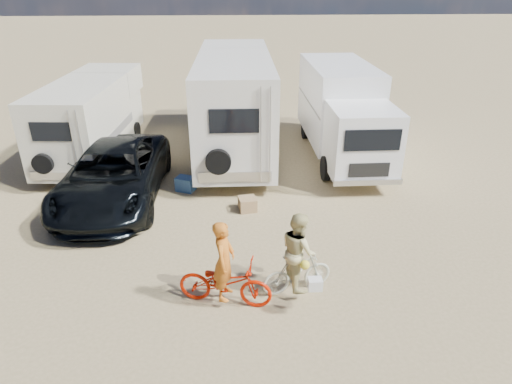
{
  "coord_description": "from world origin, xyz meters",
  "views": [
    {
      "loc": [
        -0.1,
        -9.11,
        6.33
      ],
      "look_at": [
        0.41,
        1.09,
        1.3
      ],
      "focal_mm": 31.31,
      "sensor_mm": 36.0,
      "label": 1
    }
  ],
  "objects_px": {
    "dark_suv": "(114,174)",
    "rider_man": "(224,268)",
    "box_truck": "(343,114)",
    "rider_woman": "(298,257)",
    "bike_parked": "(351,165)",
    "cooler": "(186,184)",
    "rv_left": "(92,120)",
    "bike_woman": "(297,273)",
    "bike_man": "(225,282)",
    "rv_main": "(235,106)",
    "crate": "(247,204)"
  },
  "relations": [
    {
      "from": "dark_suv",
      "to": "rider_man",
      "type": "relative_size",
      "value": 3.37
    },
    {
      "from": "box_truck",
      "to": "rider_man",
      "type": "relative_size",
      "value": 3.99
    },
    {
      "from": "box_truck",
      "to": "rider_man",
      "type": "distance_m",
      "value": 9.33
    },
    {
      "from": "rider_woman",
      "to": "bike_parked",
      "type": "xyz_separation_m",
      "value": [
        2.63,
        5.96,
        -0.44
      ]
    },
    {
      "from": "bike_parked",
      "to": "cooler",
      "type": "xyz_separation_m",
      "value": [
        -5.53,
        -0.75,
        -0.21
      ]
    },
    {
      "from": "rider_woman",
      "to": "cooler",
      "type": "relative_size",
      "value": 3.08
    },
    {
      "from": "rv_left",
      "to": "box_truck",
      "type": "relative_size",
      "value": 0.92
    },
    {
      "from": "rv_left",
      "to": "cooler",
      "type": "distance_m",
      "value": 4.99
    },
    {
      "from": "bike_woman",
      "to": "bike_man",
      "type": "bearing_deg",
      "value": 85.82
    },
    {
      "from": "box_truck",
      "to": "dark_suv",
      "type": "height_order",
      "value": "box_truck"
    },
    {
      "from": "rv_main",
      "to": "bike_parked",
      "type": "bearing_deg",
      "value": -33.82
    },
    {
      "from": "box_truck",
      "to": "rider_woman",
      "type": "distance_m",
      "value": 8.43
    },
    {
      "from": "rv_main",
      "to": "rv_left",
      "type": "relative_size",
      "value": 1.25
    },
    {
      "from": "bike_woman",
      "to": "rider_man",
      "type": "relative_size",
      "value": 0.89
    },
    {
      "from": "bike_parked",
      "to": "crate",
      "type": "xyz_separation_m",
      "value": [
        -3.59,
        -2.18,
        -0.24
      ]
    },
    {
      "from": "box_truck",
      "to": "bike_parked",
      "type": "height_order",
      "value": "box_truck"
    },
    {
      "from": "cooler",
      "to": "rv_main",
      "type": "bearing_deg",
      "value": 86.02
    },
    {
      "from": "dark_suv",
      "to": "rider_woman",
      "type": "distance_m",
      "value": 6.86
    },
    {
      "from": "box_truck",
      "to": "dark_suv",
      "type": "relative_size",
      "value": 1.18
    },
    {
      "from": "bike_man",
      "to": "crate",
      "type": "bearing_deg",
      "value": 4.8
    },
    {
      "from": "box_truck",
      "to": "bike_man",
      "type": "bearing_deg",
      "value": -118.03
    },
    {
      "from": "bike_parked",
      "to": "rv_left",
      "type": "bearing_deg",
      "value": 83.11
    },
    {
      "from": "rv_main",
      "to": "cooler",
      "type": "xyz_separation_m",
      "value": [
        -1.64,
        -3.41,
        -1.61
      ]
    },
    {
      "from": "bike_man",
      "to": "box_truck",
      "type": "bearing_deg",
      "value": -14.24
    },
    {
      "from": "dark_suv",
      "to": "bike_parked",
      "type": "height_order",
      "value": "dark_suv"
    },
    {
      "from": "rider_woman",
      "to": "crate",
      "type": "xyz_separation_m",
      "value": [
        -0.96,
        3.78,
        -0.68
      ]
    },
    {
      "from": "dark_suv",
      "to": "bike_man",
      "type": "bearing_deg",
      "value": -55.61
    },
    {
      "from": "bike_man",
      "to": "rider_man",
      "type": "distance_m",
      "value": 0.37
    },
    {
      "from": "box_truck",
      "to": "rider_man",
      "type": "height_order",
      "value": "box_truck"
    },
    {
      "from": "rider_man",
      "to": "rv_main",
      "type": "bearing_deg",
      "value": 11.24
    },
    {
      "from": "rv_left",
      "to": "dark_suv",
      "type": "distance_m",
      "value": 4.06
    },
    {
      "from": "rv_left",
      "to": "rider_man",
      "type": "distance_m",
      "value": 10.07
    },
    {
      "from": "dark_suv",
      "to": "bike_woman",
      "type": "relative_size",
      "value": 3.77
    },
    {
      "from": "rv_left",
      "to": "dark_suv",
      "type": "xyz_separation_m",
      "value": [
        1.56,
        -3.7,
        -0.61
      ]
    },
    {
      "from": "bike_man",
      "to": "bike_parked",
      "type": "height_order",
      "value": "bike_man"
    },
    {
      "from": "bike_woman",
      "to": "rider_man",
      "type": "distance_m",
      "value": 1.65
    },
    {
      "from": "rv_main",
      "to": "dark_suv",
      "type": "distance_m",
      "value": 5.49
    },
    {
      "from": "dark_suv",
      "to": "rider_man",
      "type": "bearing_deg",
      "value": -55.61
    },
    {
      "from": "rv_main",
      "to": "rider_woman",
      "type": "xyz_separation_m",
      "value": [
        1.27,
        -8.62,
        -0.96
      ]
    },
    {
      "from": "box_truck",
      "to": "rider_woman",
      "type": "height_order",
      "value": "box_truck"
    },
    {
      "from": "dark_suv",
      "to": "rv_main",
      "type": "bearing_deg",
      "value": 46.59
    },
    {
      "from": "rv_main",
      "to": "box_truck",
      "type": "bearing_deg",
      "value": -9.17
    },
    {
      "from": "rv_left",
      "to": "cooler",
      "type": "bearing_deg",
      "value": -37.52
    },
    {
      "from": "box_truck",
      "to": "rider_man",
      "type": "xyz_separation_m",
      "value": [
        -4.28,
        -8.26,
        -0.75
      ]
    },
    {
      "from": "rv_main",
      "to": "rider_woman",
      "type": "bearing_deg",
      "value": -81.15
    },
    {
      "from": "rider_man",
      "to": "bike_parked",
      "type": "relative_size",
      "value": 1.07
    },
    {
      "from": "rv_main",
      "to": "rider_woman",
      "type": "height_order",
      "value": "rv_main"
    },
    {
      "from": "bike_man",
      "to": "bike_woman",
      "type": "relative_size",
      "value": 1.25
    },
    {
      "from": "rider_man",
      "to": "rider_woman",
      "type": "xyz_separation_m",
      "value": [
        1.56,
        0.32,
        -0.01
      ]
    },
    {
      "from": "rv_left",
      "to": "box_truck",
      "type": "height_order",
      "value": "box_truck"
    }
  ]
}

